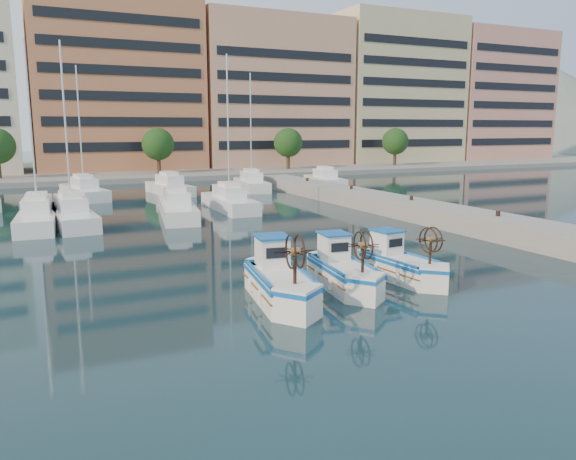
% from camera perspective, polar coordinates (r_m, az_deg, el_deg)
% --- Properties ---
extents(ground, '(300.00, 300.00, 0.00)m').
position_cam_1_polar(ground, '(21.87, 7.43, -6.14)').
color(ground, '#183740').
rests_on(ground, ground).
extents(quay, '(3.00, 60.00, 1.20)m').
position_cam_1_polar(quay, '(35.80, 18.20, 0.85)').
color(quay, gray).
rests_on(quay, ground).
extents(waterfront, '(180.00, 40.00, 25.60)m').
position_cam_1_polar(waterfront, '(85.35, -11.42, 13.41)').
color(waterfront, gray).
rests_on(waterfront, ground).
extents(hill_east, '(160.00, 160.00, 50.00)m').
position_cam_1_polar(hill_east, '(198.10, 24.96, 7.56)').
color(hill_east, slate).
rests_on(hill_east, ground).
extents(yacht_marina, '(37.59, 23.66, 11.50)m').
position_cam_1_polar(yacht_marina, '(46.37, -15.45, 2.95)').
color(yacht_marina, white).
rests_on(yacht_marina, ground).
extents(fishing_boat_a, '(2.45, 4.58, 2.79)m').
position_cam_1_polar(fishing_boat_a, '(20.35, -0.87, -5.05)').
color(fishing_boat_a, white).
rests_on(fishing_boat_a, ground).
extents(fishing_boat_b, '(2.15, 4.19, 2.55)m').
position_cam_1_polar(fishing_boat_b, '(22.08, 5.60, -4.04)').
color(fishing_boat_b, white).
rests_on(fishing_boat_b, ground).
extents(fishing_boat_c, '(1.89, 3.98, 2.44)m').
position_cam_1_polar(fishing_boat_c, '(23.65, 11.35, -3.31)').
color(fishing_boat_c, white).
rests_on(fishing_boat_c, ground).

